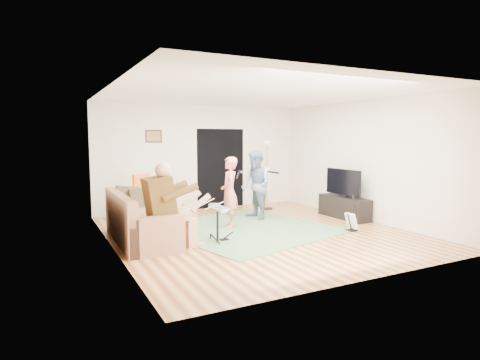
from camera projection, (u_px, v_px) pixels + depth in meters
name	position (u px, v px, depth m)	size (l,w,h in m)	color
floor	(257.00, 232.00, 7.94)	(6.00, 6.00, 0.00)	brown
walls	(258.00, 164.00, 7.79)	(5.50, 6.00, 2.70)	silver
ceiling	(258.00, 94.00, 7.65)	(6.00, 6.00, 0.00)	white
window_blinds	(109.00, 156.00, 6.72)	(2.05, 2.05, 0.00)	brown
doorway	(221.00, 168.00, 10.73)	(2.10, 2.10, 0.00)	black
picture_frame	(154.00, 136.00, 9.83)	(0.42, 0.03, 0.32)	#3F2314
area_rug	(244.00, 229.00, 8.22)	(3.11, 3.25, 0.02)	#4A7245
sofa	(136.00, 226.00, 7.17)	(0.90, 2.18, 0.88)	#A06D50
drummer	(171.00, 215.00, 6.76)	(0.95, 0.53, 1.46)	#573C18
drum_kit	(218.00, 226.00, 7.17)	(0.36, 0.65, 0.67)	black
singer	(230.00, 192.00, 8.29)	(0.54, 0.35, 1.47)	#E26F62
microphone	(238.00, 175.00, 8.34)	(0.06, 0.06, 0.24)	black
guitarist	(256.00, 185.00, 9.11)	(0.77, 0.60, 1.58)	slate
guitar_held	(264.00, 172.00, 9.17)	(0.12, 0.60, 0.26)	white
guitar_spare	(351.00, 221.00, 8.01)	(0.27, 0.24, 0.74)	black
torchiere_lamp	(267.00, 162.00, 10.42)	(0.32, 0.32, 1.79)	black
dining_chair	(147.00, 205.00, 8.83)	(0.57, 0.60, 1.06)	#D3B489
tv_cabinet	(344.00, 207.00, 9.32)	(0.40, 1.40, 0.50)	black
television	(343.00, 182.00, 9.24)	(0.06, 1.09, 0.59)	black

